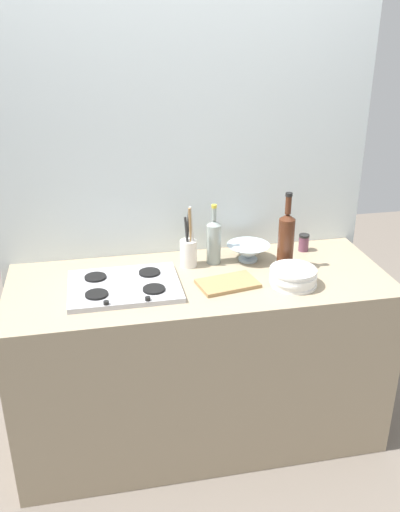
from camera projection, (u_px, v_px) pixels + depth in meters
The scene contains 11 objects.
ground_plane at pixel (200, 429), 2.98m from camera, with size 6.00×6.00×0.00m, color #6B6056.
counter_block at pixel (200, 359), 2.79m from camera, with size 1.80×0.70×0.90m, color tan.
backsplash_panel at pixel (186, 217), 2.88m from camera, with size 1.90×0.06×2.15m, color silver.
stovetop_hob at pixel (124, 286), 2.52m from camera, with size 0.50×0.39×0.04m.
plate_stack at pixel (293, 277), 2.54m from camera, with size 0.22×0.22×0.08m.
wine_bottle_leftmost at pixel (286, 240), 2.66m from camera, with size 0.08×0.08×0.39m.
wine_bottle_mid_left at pixel (214, 241), 2.73m from camera, with size 0.07×0.07×0.31m.
mixing_bowl at pixel (248, 252), 2.79m from camera, with size 0.22×0.22×0.08m.
utensil_crock at pixel (189, 250), 2.71m from camera, with size 0.08×0.08×0.31m.
condiment_jar_front at pixel (304, 243), 2.90m from camera, with size 0.05×0.05×0.09m.
cutting_board at pixel (228, 284), 2.55m from camera, with size 0.27×0.17×0.02m, color #9E7A4C.
Camera 1 is at (-0.46, -2.29, 2.06)m, focal length 38.80 mm.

